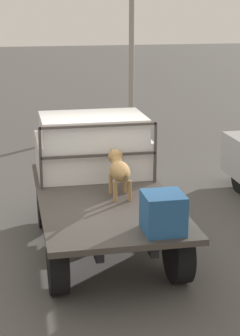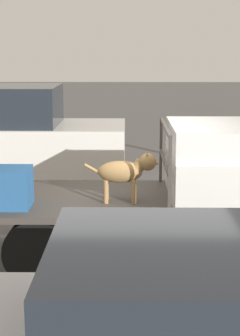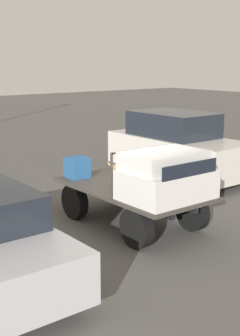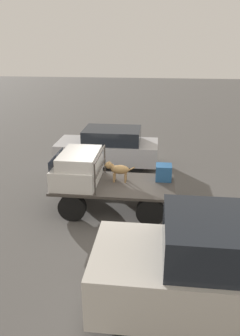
{
  "view_description": "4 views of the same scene",
  "coord_description": "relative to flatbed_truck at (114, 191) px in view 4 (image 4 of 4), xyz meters",
  "views": [
    {
      "loc": [
        -7.7,
        1.29,
        3.63
      ],
      "look_at": [
        -0.15,
        -0.21,
        1.33
      ],
      "focal_mm": 60.0,
      "sensor_mm": 36.0,
      "label": 1
    },
    {
      "loc": [
        -0.06,
        -7.2,
        2.83
      ],
      "look_at": [
        -0.15,
        -0.21,
        1.33
      ],
      "focal_mm": 60.0,
      "sensor_mm": 36.0,
      "label": 2
    },
    {
      "loc": [
        7.92,
        -6.5,
        3.68
      ],
      "look_at": [
        -0.15,
        -0.21,
        1.33
      ],
      "focal_mm": 50.0,
      "sensor_mm": 36.0,
      "label": 3
    },
    {
      "loc": [
        -1.24,
        9.17,
        4.99
      ],
      "look_at": [
        -0.15,
        -0.21,
        1.33
      ],
      "focal_mm": 35.0,
      "sensor_mm": 36.0,
      "label": 4
    }
  ],
  "objects": [
    {
      "name": "truck_headboard",
      "position": [
        0.43,
        0.0,
        0.89
      ],
      "size": [
        0.04,
        1.81,
        0.96
      ],
      "color": "#3D3833",
      "rests_on": "flatbed_truck"
    },
    {
      "name": "truck_cab",
      "position": [
        1.12,
        0.0,
        0.72
      ],
      "size": [
        1.31,
        1.81,
        0.98
      ],
      "color": "silver",
      "rests_on": "flatbed_truck"
    },
    {
      "name": "dog",
      "position": [
        -0.07,
        -0.21,
        0.66
      ],
      "size": [
        0.97,
        0.28,
        0.66
      ],
      "rotation": [
        0.0,
        0.0,
        -0.09
      ],
      "color": "#9E7547",
      "rests_on": "flatbed_truck"
    },
    {
      "name": "ground_plane",
      "position": [
        0.0,
        0.0,
        -0.62
      ],
      "size": [
        80.0,
        80.0,
        0.0
      ],
      "primitive_type": "plane",
      "color": "#514F4C"
    },
    {
      "name": "cargo_crate",
      "position": [
        -1.51,
        -0.48,
        0.51
      ],
      "size": [
        0.49,
        0.49,
        0.49
      ],
      "color": "#235184",
      "rests_on": "flatbed_truck"
    },
    {
      "name": "flatbed_truck",
      "position": [
        0.0,
        0.0,
        0.0
      ],
      "size": [
        3.71,
        1.93,
        0.89
      ],
      "color": "black",
      "rests_on": "ground"
    },
    {
      "name": "parked_pickup_far",
      "position": [
        -2.59,
        3.98,
        0.39
      ],
      "size": [
        4.82,
        1.99,
        2.09
      ],
      "rotation": [
        0.0,
        0.0,
        0.15
      ],
      "color": "black",
      "rests_on": "ground"
    },
    {
      "name": "parked_sedan",
      "position": [
        0.75,
        -3.87,
        0.19
      ],
      "size": [
        4.22,
        1.82,
        1.63
      ],
      "rotation": [
        0.0,
        0.0,
        0.02
      ],
      "color": "black",
      "rests_on": "ground"
    }
  ]
}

